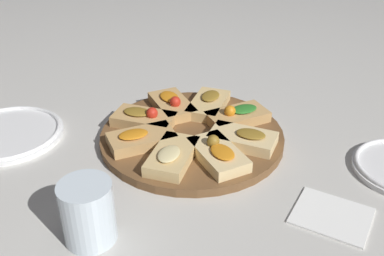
{
  "coord_description": "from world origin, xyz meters",
  "views": [
    {
      "loc": [
        0.27,
        -0.75,
        0.5
      ],
      "look_at": [
        0.0,
        0.0,
        0.03
      ],
      "focal_mm": 42.0,
      "sensor_mm": 36.0,
      "label": 1
    }
  ],
  "objects": [
    {
      "name": "serving_board",
      "position": [
        0.0,
        0.0,
        0.01
      ],
      "size": [
        0.38,
        0.38,
        0.02
      ],
      "primitive_type": "cylinder",
      "color": "brown",
      "rests_on": "ground_plane"
    },
    {
      "name": "focaccia_slice_6",
      "position": [
        0.08,
        0.08,
        0.03
      ],
      "size": [
        0.14,
        0.14,
        0.04
      ],
      "color": "tan",
      "rests_on": "serving_board"
    },
    {
      "name": "focaccia_slice_5",
      "position": [
        0.11,
        -0.01,
        0.03
      ],
      "size": [
        0.13,
        0.08,
        0.03
      ],
      "color": "#E5C689",
      "rests_on": "serving_board"
    },
    {
      "name": "water_glass",
      "position": [
        -0.05,
        -0.32,
        0.05
      ],
      "size": [
        0.08,
        0.08,
        0.1
      ],
      "primitive_type": "cylinder",
      "color": "silver",
      "rests_on": "ground_plane"
    },
    {
      "name": "plate_left",
      "position": [
        -0.37,
        -0.12,
        0.01
      ],
      "size": [
        0.23,
        0.23,
        0.02
      ],
      "color": "white",
      "rests_on": "ground_plane"
    },
    {
      "name": "focaccia_slice_7",
      "position": [
        -0.0,
        0.11,
        0.03
      ],
      "size": [
        0.07,
        0.13,
        0.03
      ],
      "color": "#DBB775",
      "rests_on": "serving_board"
    },
    {
      "name": "focaccia_slice_3",
      "position": [
        0.0,
        -0.11,
        0.03
      ],
      "size": [
        0.08,
        0.13,
        0.03
      ],
      "color": "#DBB775",
      "rests_on": "serving_board"
    },
    {
      "name": "focaccia_slice_0",
      "position": [
        -0.08,
        0.08,
        0.03
      ],
      "size": [
        0.14,
        0.14,
        0.04
      ],
      "color": "tan",
      "rests_on": "serving_board"
    },
    {
      "name": "focaccia_slice_1",
      "position": [
        -0.11,
        -0.0,
        0.03
      ],
      "size": [
        0.13,
        0.07,
        0.04
      ],
      "color": "tan",
      "rests_on": "serving_board"
    },
    {
      "name": "napkin_stack",
      "position": [
        0.3,
        -0.14,
        0.0
      ],
      "size": [
        0.14,
        0.12,
        0.01
      ],
      "primitive_type": "cube",
      "rotation": [
        0.0,
        0.0,
        -0.17
      ],
      "color": "white",
      "rests_on": "ground_plane"
    },
    {
      "name": "focaccia_slice_2",
      "position": [
        -0.08,
        -0.08,
        0.03
      ],
      "size": [
        0.14,
        0.14,
        0.03
      ],
      "color": "tan",
      "rests_on": "serving_board"
    },
    {
      "name": "ground_plane",
      "position": [
        0.0,
        0.0,
        0.0
      ],
      "size": [
        3.0,
        3.0,
        0.0
      ],
      "primitive_type": "plane",
      "color": "beige"
    },
    {
      "name": "focaccia_slice_4",
      "position": [
        0.08,
        -0.08,
        0.03
      ],
      "size": [
        0.14,
        0.14,
        0.04
      ],
      "color": "#E5C689",
      "rests_on": "serving_board"
    }
  ]
}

